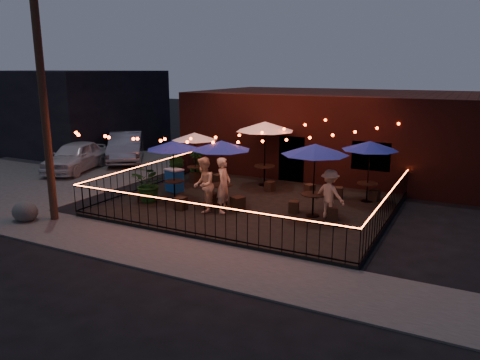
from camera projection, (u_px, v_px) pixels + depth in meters
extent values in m
plane|color=black|center=(227.00, 222.00, 16.07)|extent=(110.00, 110.00, 0.00)
cube|color=black|center=(252.00, 205.00, 17.78)|extent=(10.00, 8.00, 0.15)
cube|color=#3F3C3A|center=(172.00, 253.00, 13.26)|extent=(18.00, 2.50, 0.05)
cube|color=#3F3C3A|center=(66.00, 167.00, 24.89)|extent=(11.00, 12.00, 0.02)
cube|color=#38140F|center=(339.00, 132.00, 23.80)|extent=(14.00, 8.00, 4.00)
cube|color=black|center=(292.00, 160.00, 21.10)|extent=(1.20, 0.24, 2.20)
cube|color=black|center=(371.00, 156.00, 19.42)|extent=(1.60, 0.24, 1.20)
cube|color=black|center=(57.00, 109.00, 31.32)|extent=(12.00, 9.00, 5.00)
cylinder|color=#3B2318|center=(44.00, 104.00, 15.31)|extent=(0.26, 0.26, 8.00)
cube|color=black|center=(195.00, 233.00, 14.29)|extent=(10.00, 0.04, 0.04)
cube|color=black|center=(195.00, 204.00, 14.08)|extent=(10.00, 0.04, 0.04)
cube|color=#FF5A23|center=(195.00, 203.00, 14.07)|extent=(10.00, 0.03, 0.02)
cube|color=black|center=(147.00, 186.00, 19.98)|extent=(0.04, 8.00, 0.04)
cube|color=black|center=(146.00, 165.00, 19.77)|extent=(0.04, 8.00, 0.04)
cube|color=#FF5A23|center=(146.00, 165.00, 19.76)|extent=(0.03, 8.00, 0.02)
cube|color=black|center=(388.00, 220.00, 15.51)|extent=(0.04, 8.00, 0.04)
cube|color=black|center=(390.00, 193.00, 15.30)|extent=(0.04, 8.00, 0.04)
cube|color=#FF5A23|center=(390.00, 193.00, 15.29)|extent=(0.03, 8.00, 0.02)
cylinder|color=black|center=(175.00, 198.00, 18.42)|extent=(0.41, 0.41, 0.03)
cylinder|color=black|center=(174.00, 190.00, 18.34)|extent=(0.06, 0.06, 0.68)
cylinder|color=black|center=(174.00, 181.00, 18.26)|extent=(0.75, 0.75, 0.04)
cylinder|color=black|center=(174.00, 170.00, 18.16)|extent=(0.04, 0.04, 2.26)
cone|color=navy|center=(173.00, 145.00, 17.93)|extent=(2.50, 2.50, 0.33)
cylinder|color=black|center=(196.00, 181.00, 21.14)|extent=(0.40, 0.40, 0.03)
cylinder|color=black|center=(195.00, 174.00, 21.06)|extent=(0.06, 0.06, 0.66)
cylinder|color=black|center=(195.00, 167.00, 20.99)|extent=(0.74, 0.74, 0.04)
cylinder|color=black|center=(195.00, 158.00, 20.89)|extent=(0.04, 0.04, 2.21)
cone|color=white|center=(195.00, 136.00, 20.66)|extent=(2.35, 2.35, 0.32)
cylinder|color=black|center=(222.00, 203.00, 17.68)|extent=(0.44, 0.44, 0.03)
cylinder|color=black|center=(222.00, 194.00, 17.59)|extent=(0.06, 0.06, 0.72)
cylinder|color=black|center=(222.00, 185.00, 17.51)|extent=(0.80, 0.80, 0.04)
cylinder|color=black|center=(222.00, 173.00, 17.40)|extent=(0.04, 0.04, 2.39)
cone|color=navy|center=(221.00, 145.00, 17.16)|extent=(2.21, 2.21, 0.35)
cylinder|color=black|center=(264.00, 185.00, 20.53)|extent=(0.51, 0.51, 0.03)
cylinder|color=black|center=(264.00, 176.00, 20.43)|extent=(0.07, 0.07, 0.83)
cylinder|color=black|center=(265.00, 166.00, 20.33)|extent=(0.92, 0.92, 0.05)
cylinder|color=black|center=(265.00, 154.00, 20.21)|extent=(0.05, 0.05, 2.76)
cone|color=white|center=(265.00, 126.00, 19.93)|extent=(2.74, 2.74, 0.40)
cylinder|color=black|center=(313.00, 215.00, 16.23)|extent=(0.46, 0.46, 0.03)
cylinder|color=black|center=(313.00, 205.00, 16.14)|extent=(0.06, 0.06, 0.75)
cylinder|color=black|center=(313.00, 194.00, 16.05)|extent=(0.83, 0.83, 0.04)
cylinder|color=black|center=(314.00, 181.00, 15.94)|extent=(0.05, 0.05, 2.50)
cone|color=navy|center=(315.00, 149.00, 15.68)|extent=(2.83, 2.83, 0.37)
cylinder|color=black|center=(366.00, 201.00, 18.01)|extent=(0.43, 0.43, 0.03)
cylinder|color=black|center=(367.00, 192.00, 17.93)|extent=(0.06, 0.06, 0.70)
cylinder|color=black|center=(368.00, 183.00, 17.84)|extent=(0.77, 0.77, 0.04)
cylinder|color=black|center=(368.00, 172.00, 17.74)|extent=(0.04, 0.04, 2.32)
cone|color=navy|center=(370.00, 145.00, 17.50)|extent=(2.19, 2.19, 0.34)
cube|color=black|center=(144.00, 197.00, 17.90)|extent=(0.38, 0.38, 0.42)
cube|color=black|center=(181.00, 203.00, 16.93)|extent=(0.39, 0.39, 0.46)
cube|color=black|center=(195.00, 177.00, 21.04)|extent=(0.45, 0.45, 0.44)
cube|color=black|center=(218.00, 180.00, 20.47)|extent=(0.53, 0.53, 0.48)
cube|color=black|center=(212.00, 199.00, 17.52)|extent=(0.41, 0.41, 0.43)
cube|color=black|center=(238.00, 204.00, 16.84)|extent=(0.55, 0.55, 0.49)
cube|color=black|center=(270.00, 186.00, 19.49)|extent=(0.41, 0.41, 0.40)
cube|color=black|center=(310.00, 189.00, 18.99)|extent=(0.46, 0.46, 0.41)
cube|color=black|center=(294.00, 207.00, 16.58)|extent=(0.42, 0.42, 0.41)
cube|color=black|center=(332.00, 213.00, 15.83)|extent=(0.46, 0.46, 0.43)
cube|color=black|center=(338.00, 193.00, 18.42)|extent=(0.43, 0.43, 0.44)
cube|color=black|center=(374.00, 195.00, 18.07)|extent=(0.42, 0.42, 0.42)
imported|color=#D8A08F|center=(224.00, 185.00, 16.49)|extent=(0.58, 0.78, 1.97)
imported|color=tan|center=(204.00, 185.00, 16.52)|extent=(1.08, 1.18, 1.97)
imported|color=beige|center=(330.00, 194.00, 15.84)|extent=(1.22, 0.91, 1.69)
imported|color=#14390D|center=(150.00, 184.00, 17.81)|extent=(1.31, 1.14, 1.42)
imported|color=#153612|center=(175.00, 172.00, 19.75)|extent=(0.91, 0.78, 1.45)
imported|color=#123D0B|center=(197.00, 164.00, 21.76)|extent=(0.79, 0.79, 1.36)
cube|color=#0F50B6|center=(174.00, 181.00, 19.40)|extent=(0.77, 0.63, 0.90)
cube|color=silver|center=(174.00, 170.00, 19.29)|extent=(0.83, 0.69, 0.06)
ellipsoid|color=#494843|center=(25.00, 212.00, 16.01)|extent=(1.00, 0.88, 0.71)
imported|color=silver|center=(75.00, 156.00, 23.88)|extent=(3.03, 4.80, 1.52)
imported|color=#A8A9B1|center=(126.00, 147.00, 26.39)|extent=(4.39, 5.05, 1.65)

